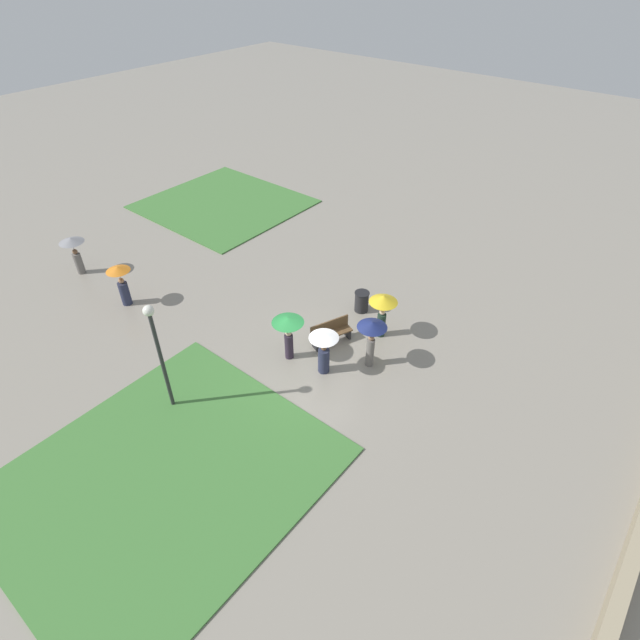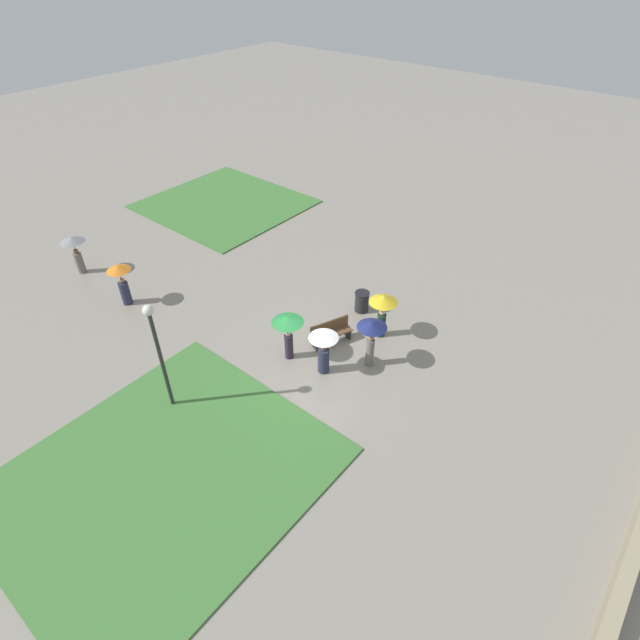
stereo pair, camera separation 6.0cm
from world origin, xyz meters
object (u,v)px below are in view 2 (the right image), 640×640
Objects in this scene: lamp_post at (157,344)px; crowd_person_yellow at (383,306)px; crowd_person_white at (324,346)px; lone_walker_mid_plaza at (122,280)px; lone_walker_far_path at (74,247)px; crowd_person_navy at (371,333)px; park_bench at (331,332)px; crowd_person_green at (288,327)px; trash_bin at (362,302)px.

lamp_post is 2.20× the size of crowd_person_yellow.
lone_walker_mid_plaza is at bearing 39.57° from crowd_person_white.
lone_walker_mid_plaza is at bearing -34.25° from lone_walker_far_path.
crowd_person_navy is 1.70m from crowd_person_yellow.
crowd_person_yellow reaches higher than crowd_person_white.
crowd_person_yellow is at bearing -17.50° from park_bench.
park_bench is 0.93× the size of lone_walker_far_path.
crowd_person_navy is 10.23m from lone_walker_mid_plaza.
crowd_person_green is 2.84m from crowd_person_navy.
crowd_person_green is at bearing 64.66° from lone_walker_mid_plaza.
crowd_person_yellow reaches higher than trash_bin.
lone_walker_far_path reaches higher than park_bench.
park_bench is at bearing 12.83° from crowd_person_yellow.
crowd_person_navy reaches higher than park_bench.
lamp_post is 2.28× the size of lone_walker_far_path.
crowd_person_yellow is (1.59, 0.60, -0.07)m from crowd_person_navy.
crowd_person_green is at bearing 35.60° from crowd_person_white.
lamp_post is at bearing -178.09° from park_bench.
lone_walker_mid_plaza is at bearing -49.82° from crowd_person_green.
lone_walker_far_path reaches higher than trash_bin.
crowd_person_white is 0.96× the size of lone_walker_mid_plaza.
lone_walker_mid_plaza reaches higher than trash_bin.
lamp_post reaches higher than crowd_person_navy.
lone_walker_mid_plaza is (-3.35, 7.90, 0.65)m from park_bench.
crowd_person_yellow is 1.02× the size of lone_walker_mid_plaza.
crowd_person_navy is at bearing -71.95° from park_bench.
crowd_person_yellow is 1.04× the size of lone_walker_far_path.
trash_bin is at bearing -47.85° from crowd_person_white.
lone_walker_far_path is (-4.76, 12.70, -0.11)m from crowd_person_yellow.
trash_bin is 3.31m from crowd_person_navy.
crowd_person_green is 1.03× the size of lone_walker_far_path.
trash_bin is (2.29, 0.25, -0.03)m from park_bench.
lone_walker_mid_plaza is at bearing 83.72° from crowd_person_navy.
crowd_person_green reaches higher than trash_bin.
lone_walker_mid_plaza reaches higher than crowd_person_white.
trash_bin is (7.93, -1.75, -2.15)m from lamp_post.
lone_walker_mid_plaza is (2.29, 5.90, -1.46)m from lamp_post.
crowd_person_navy reaches higher than lone_walker_far_path.
lone_walker_far_path is (-5.56, 11.24, 0.81)m from trash_bin.
lamp_post is 4.45m from crowd_person_green.
lone_walker_far_path is at bearing -17.69° from crowd_person_yellow.
trash_bin is 0.45× the size of crowd_person_navy.
lone_walker_far_path is (-3.27, 11.50, 0.78)m from park_bench.
crowd_person_green is at bearing 174.46° from trash_bin.
trash_bin is at bearing -6.68° from lone_walker_far_path.
crowd_person_white is at bearing 125.46° from crowd_person_green.
park_bench is at bearing 73.96° from lone_walker_mid_plaza.
crowd_person_yellow is at bearing -24.19° from lamp_post.
lone_walker_far_path is at bearing 116.33° from trash_bin.
trash_bin is 12.57m from lone_walker_far_path.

